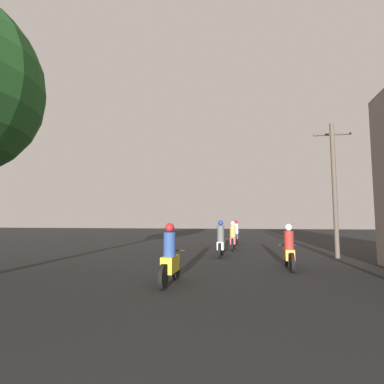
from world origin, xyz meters
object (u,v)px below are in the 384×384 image
object	(u,v)px
motorcycle_yellow	(170,259)
motorcycle_red	(233,238)
motorcycle_silver	(221,242)
utility_pole_far	(334,186)
motorcycle_black	(236,235)
motorcycle_orange	(289,251)

from	to	relation	value
motorcycle_yellow	motorcycle_red	xyz separation A→B (m)	(1.15, 9.34, 0.01)
motorcycle_yellow	motorcycle_silver	bearing A→B (deg)	86.42
motorcycle_red	utility_pole_far	xyz separation A→B (m)	(4.67, -2.82, 2.54)
motorcycle_silver	motorcycle_red	distance (m)	3.26
motorcycle_black	utility_pole_far	bearing A→B (deg)	-48.31
motorcycle_orange	motorcycle_black	size ratio (longest dim) A/B	1.01
motorcycle_silver	motorcycle_red	bearing A→B (deg)	84.07
motorcycle_orange	motorcycle_black	distance (m)	10.70
motorcycle_orange	motorcycle_silver	world-z (taller)	motorcycle_silver
motorcycle_orange	motorcycle_black	bearing A→B (deg)	103.01
utility_pole_far	motorcycle_orange	bearing A→B (deg)	-125.51
motorcycle_orange	utility_pole_far	distance (m)	4.94
motorcycle_orange	motorcycle_silver	size ratio (longest dim) A/B	1.08
motorcycle_red	utility_pole_far	size ratio (longest dim) A/B	0.35
motorcycle_orange	motorcycle_black	world-z (taller)	motorcycle_black
motorcycle_orange	motorcycle_black	xyz separation A→B (m)	(-2.22, 10.47, 0.05)
motorcycle_yellow	motorcycle_black	distance (m)	13.60
motorcycle_orange	motorcycle_silver	distance (m)	3.98
utility_pole_far	motorcycle_red	bearing A→B (deg)	148.92
motorcycle_yellow	motorcycle_silver	world-z (taller)	motorcycle_silver
motorcycle_yellow	motorcycle_black	bearing A→B (deg)	88.75
motorcycle_yellow	utility_pole_far	world-z (taller)	utility_pole_far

